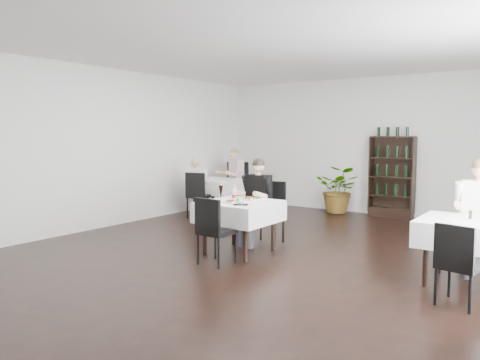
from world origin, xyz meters
name	(u,v)px	position (x,y,z in m)	size (l,w,h in m)	color
room_shell	(256,152)	(0.00, 0.00, 1.50)	(9.00, 9.00, 9.00)	black
wine_shelf	(392,178)	(0.60, 4.31, 0.85)	(0.90, 0.28, 1.75)	black
main_table	(239,211)	(-0.30, 0.00, 0.62)	(1.03, 1.03, 0.77)	black
left_table	(216,186)	(-2.70, 2.50, 0.62)	(0.98, 0.98, 0.77)	black
right_table	(465,232)	(2.70, 0.30, 0.62)	(0.98, 0.98, 0.77)	black
potted_tree	(339,189)	(-0.53, 4.20, 0.53)	(0.96, 0.83, 1.06)	#276221
main_chair_far	(270,208)	(-0.27, 0.80, 0.57)	(0.53, 0.53, 1.00)	black
main_chair_near	(213,227)	(-0.21, -0.74, 0.52)	(0.43, 0.44, 0.92)	black
left_chair_far	(237,183)	(-2.61, 3.15, 0.64)	(0.67, 0.67, 1.12)	black
left_chair_near	(198,192)	(-2.63, 1.81, 0.56)	(0.52, 0.53, 0.97)	black
right_chair_far	(478,232)	(2.75, 1.00, 0.51)	(0.49, 0.50, 0.90)	black
right_chair_near	(458,260)	(2.78, -0.52, 0.49)	(0.46, 0.47, 0.86)	black
diner_main	(256,195)	(-0.40, 0.59, 0.80)	(0.54, 0.54, 1.38)	#44434B
diner_left_far	(232,174)	(-2.73, 3.14, 0.84)	(0.64, 0.67, 1.45)	#44434B
diner_left_near	(197,182)	(-2.75, 1.91, 0.75)	(0.54, 0.57, 1.29)	#44434B
diner_right_far	(479,207)	(2.76, 0.86, 0.85)	(0.59, 0.60, 1.46)	#44434B
plate_far	(252,198)	(-0.25, 0.27, 0.79)	(0.31, 0.31, 0.09)	white
plate_near	(233,202)	(-0.29, -0.16, 0.79)	(0.27, 0.27, 0.08)	white
pilsner_dark	(221,193)	(-0.62, -0.03, 0.88)	(0.06, 0.06, 0.28)	black
pilsner_lager	(235,193)	(-0.46, 0.11, 0.88)	(0.06, 0.06, 0.26)	gold
coke_bottle	(234,195)	(-0.37, -0.04, 0.86)	(0.06, 0.06, 0.23)	silver
napkin_cutlery	(241,204)	(-0.09, -0.26, 0.78)	(0.25, 0.24, 0.02)	black
pepper_mill	(471,215)	(2.74, 0.41, 0.82)	(0.04, 0.04, 0.10)	black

